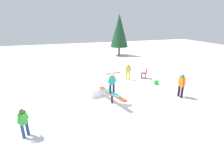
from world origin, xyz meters
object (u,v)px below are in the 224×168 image
Objects in this scene: main_rider_on_rail at (112,84)px; loose_snowboard_magenta at (113,73)px; rail_feature at (112,95)px; bystander_orange at (182,84)px; bystander_yellow at (128,71)px; bystander_green at (23,121)px; backpack_on_snow at (156,82)px; folding_chair at (144,74)px; pine_tree_near at (119,31)px.

loose_snowboard_magenta is at bearing 141.44° from main_rider_on_rail.
rail_feature is 1.62× the size of bystander_orange.
loose_snowboard_magenta is at bearing 144.34° from bystander_yellow.
bystander_green is 9.50m from bystander_orange.
rail_feature is 4.92m from backpack_on_snow.
bystander_yellow is (-5.84, 7.44, -0.01)m from bystander_green.
backpack_on_snow is at bearing 45.48° from folding_chair.
main_rider_on_rail is at bearing -26.51° from bystander_green.
loose_snowboard_magenta is 4.64m from backpack_on_snow.
backpack_on_snow is (-2.07, 4.44, -1.12)m from main_rider_on_rail.
bystander_orange is at bearing 102.32° from backpack_on_snow.
main_rider_on_rail is 1.11× the size of bystander_yellow.
loose_snowboard_magenta is at bearing 17.80° from bystander_orange.
loose_snowboard_magenta is (-6.62, -2.58, -0.90)m from bystander_orange.
bystander_yellow is 1.56× the size of folding_chair.
bystander_yellow is at bearing -16.17° from pine_tree_near.
bystander_green is 10.03m from backpack_on_snow.
bystander_green reaches higher than loose_snowboard_magenta.
bystander_yellow is 2.56m from backpack_on_snow.
main_rider_on_rail is at bearing 79.80° from bystander_orange.
rail_feature is 1.92× the size of bystander_yellow.
loose_snowboard_magenta is 3.17m from folding_chair.
bystander_green reaches higher than folding_chair.
folding_chair is 11.16m from pine_tree_near.
bystander_orange reaches higher than bystander_green.
loose_snowboard_magenta is (-8.05, 6.81, -0.77)m from bystander_green.
rail_feature is 0.46× the size of pine_tree_near.
backpack_on_snow is 0.06× the size of pine_tree_near.
loose_snowboard_magenta is (-2.21, -0.62, -0.76)m from bystander_yellow.
loose_snowboard_magenta is at bearing 144.19° from rail_feature.
main_rider_on_rail is at bearing 0.00° from rail_feature.
bystander_green is 0.24× the size of pine_tree_near.
bystander_yellow is at bearing 128.08° from rail_feature.
rail_feature is 0.71m from main_rider_on_rail.
bystander_orange is 15.22m from pine_tree_near.
rail_feature is at bearing -86.57° from bystander_yellow.
bystander_yellow is (-3.86, 2.72, 0.18)m from rail_feature.
bystander_orange is (0.55, 4.68, -0.38)m from main_rider_on_rail.
pine_tree_near is at bearing 138.65° from main_rider_on_rail.
main_rider_on_rail is 1.73× the size of folding_chair.
folding_chair is (-3.79, 4.27, -0.88)m from main_rider_on_rail.
backpack_on_snow is (-2.07, 4.44, -0.42)m from rail_feature.
bystander_orange is (-1.42, 9.39, 0.13)m from bystander_green.
pine_tree_near reaches higher than bystander_green.
backpack_on_snow is (-2.62, -0.23, -0.74)m from bystander_orange.
bystander_yellow is (-4.41, -1.95, -0.14)m from bystander_orange.
main_rider_on_rail is 1.10× the size of bystander_green.
folding_chair is at bearing 122.37° from loose_snowboard_magenta.
pine_tree_near reaches higher than main_rider_on_rail.
bystander_orange is 4.83m from bystander_yellow.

